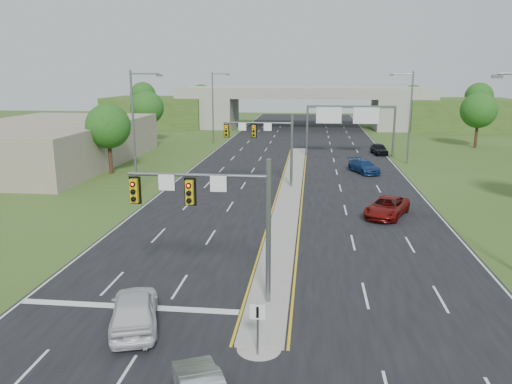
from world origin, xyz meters
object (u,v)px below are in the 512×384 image
object	(u,v)px
signal_mast_near	(219,208)
car_far_a	(387,207)
overpass	(303,110)
car_white	(134,309)
keep_right_sign	(258,321)
car_far_b	(364,166)
car_far_c	(379,149)
sign_gantry	(349,117)
signal_mast_far	(268,139)

from	to	relation	value
signal_mast_near	car_far_a	bearing A→B (deg)	58.14
overpass	car_white	distance (m)	83.06
keep_right_sign	car_far_b	size ratio (longest dim) A/B	0.45
car_far_b	car_far_c	size ratio (longest dim) A/B	1.14
keep_right_sign	car_far_a	bearing A→B (deg)	69.38
signal_mast_near	car_far_c	size ratio (longest dim) A/B	1.63
sign_gantry	car_far_c	xyz separation A→B (m)	(4.32, 1.99, -4.49)
keep_right_sign	overpass	size ratio (longest dim) A/B	0.03
keep_right_sign	signal_mast_near	bearing A→B (deg)	116.94
signal_mast_near	car_far_c	bearing A→B (deg)	74.23
car_white	car_far_a	world-z (taller)	car_white
overpass	car_white	world-z (taller)	overpass
sign_gantry	car_far_a	bearing A→B (deg)	-87.94
car_white	car_far_c	distance (m)	52.40
signal_mast_far	car_far_c	world-z (taller)	signal_mast_far
car_white	car_far_b	distance (m)	38.55
signal_mast_far	car_far_c	distance (m)	25.98
car_white	car_far_a	xyz separation A→B (m)	(13.23, 18.82, -0.10)
signal_mast_near	car_far_b	bearing A→B (deg)	73.50
signal_mast_near	car_far_c	world-z (taller)	signal_mast_near
sign_gantry	car_far_c	bearing A→B (deg)	24.70
signal_mast_near	car_far_b	world-z (taller)	signal_mast_near
keep_right_sign	car_far_a	xyz separation A→B (m)	(7.72, 20.52, -0.77)
signal_mast_far	keep_right_sign	bearing A→B (deg)	-85.61
signal_mast_near	car_white	size ratio (longest dim) A/B	1.44
keep_right_sign	car_white	distance (m)	5.80
signal_mast_near	sign_gantry	bearing A→B (deg)	78.75
overpass	car_white	xyz separation A→B (m)	(-5.51, -82.83, -2.71)
sign_gantry	car_far_a	world-z (taller)	sign_gantry
signal_mast_near	overpass	distance (m)	80.11
sign_gantry	overpass	bearing A→B (deg)	100.79
overpass	car_far_b	world-z (taller)	overpass
keep_right_sign	sign_gantry	distance (m)	50.04
car_far_b	car_far_c	world-z (taller)	car_far_c
car_white	signal_mast_near	bearing A→B (deg)	-156.91
signal_mast_far	sign_gantry	world-z (taller)	signal_mast_far
car_far_a	car_far_b	world-z (taller)	car_far_a
signal_mast_far	car_far_a	size ratio (longest dim) A/B	1.33
keep_right_sign	car_white	world-z (taller)	keep_right_sign
signal_mast_far	car_far_a	bearing A→B (deg)	-41.82
signal_mast_near	keep_right_sign	xyz separation A→B (m)	(2.26, -4.45, -3.21)
car_far_a	car_far_b	distance (m)	17.41
sign_gantry	car_white	world-z (taller)	sign_gantry
signal_mast_far	car_white	xyz separation A→B (m)	(-3.25, -27.76, -3.88)
overpass	keep_right_sign	bearing A→B (deg)	-90.00
overpass	car_far_c	bearing A→B (deg)	-71.61
keep_right_sign	car_far_a	size ratio (longest dim) A/B	0.42
car_far_b	car_far_c	bearing A→B (deg)	53.78
signal_mast_far	car_far_a	distance (m)	13.98
signal_mast_far	overpass	bearing A→B (deg)	87.65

